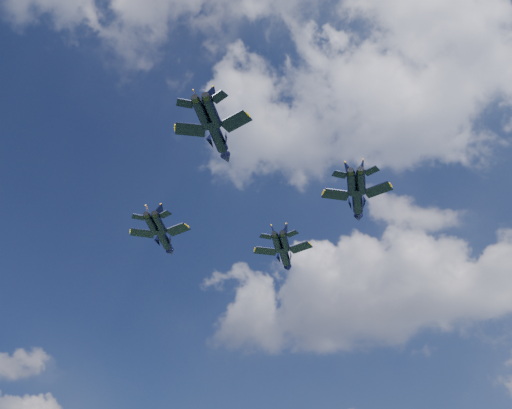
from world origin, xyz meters
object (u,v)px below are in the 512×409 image
at_px(jet_left, 164,238).
at_px(jet_slot, 218,136).
at_px(jet_right, 357,201).
at_px(jet_lead, 285,255).

distance_m(jet_left, jet_slot, 24.93).
relative_size(jet_right, jet_slot, 0.99).
xyz_separation_m(jet_left, jet_slot, (18.33, -16.70, 2.58)).
bearing_deg(jet_left, jet_lead, 33.10).
relative_size(jet_left, jet_slot, 0.93).
distance_m(jet_lead, jet_right, 21.72).
xyz_separation_m(jet_lead, jet_slot, (2.11, -33.65, 0.17)).
relative_size(jet_lead, jet_slot, 0.97).
height_order(jet_right, jet_slot, jet_slot).
bearing_deg(jet_left, jet_slot, -55.50).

